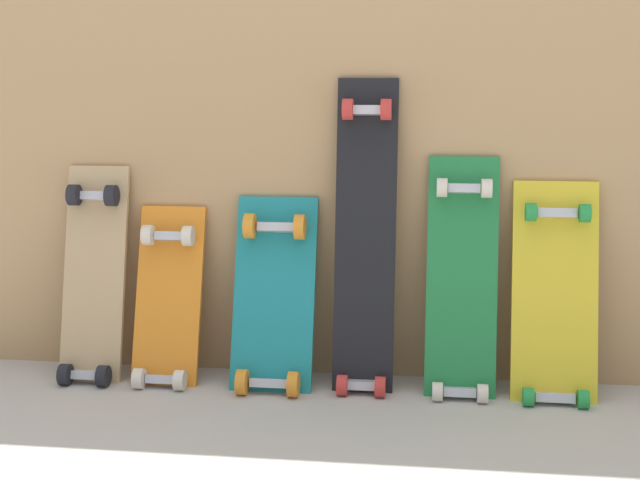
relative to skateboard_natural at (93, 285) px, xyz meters
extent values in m
plane|color=#B2AAA0|center=(0.66, 0.05, -0.27)|extent=(12.00, 12.00, 0.00)
cube|color=tan|center=(0.66, 0.12, 0.60)|extent=(2.45, 0.04, 1.73)
cube|color=tan|center=(0.00, 0.01, 0.00)|extent=(0.18, 0.18, 0.67)
cube|color=#B7B7BF|center=(0.00, -0.08, -0.24)|extent=(0.08, 0.04, 0.03)
cube|color=#B7B7BF|center=(0.00, 0.05, 0.25)|extent=(0.08, 0.04, 0.03)
cylinder|color=black|center=(-0.06, -0.10, -0.24)|extent=(0.03, 0.06, 0.06)
cylinder|color=black|center=(0.06, -0.10, -0.24)|extent=(0.03, 0.06, 0.06)
cylinder|color=black|center=(-0.06, 0.03, 0.25)|extent=(0.03, 0.06, 0.06)
cylinder|color=black|center=(0.06, 0.03, 0.25)|extent=(0.03, 0.06, 0.06)
cube|color=orange|center=(0.22, 0.00, -0.06)|extent=(0.19, 0.19, 0.56)
cube|color=#B7B7BF|center=(0.22, -0.08, -0.25)|extent=(0.08, 0.04, 0.03)
cube|color=#B7B7BF|center=(0.22, 0.04, 0.14)|extent=(0.08, 0.04, 0.03)
cylinder|color=beige|center=(0.16, -0.10, -0.24)|extent=(0.03, 0.06, 0.06)
cylinder|color=beige|center=(0.28, -0.10, -0.24)|extent=(0.03, 0.06, 0.06)
cylinder|color=beige|center=(0.16, 0.03, 0.14)|extent=(0.03, 0.06, 0.06)
cylinder|color=beige|center=(0.28, 0.03, 0.14)|extent=(0.03, 0.06, 0.06)
cube|color=#197A7F|center=(0.53, 0.00, -0.04)|extent=(0.23, 0.20, 0.59)
cube|color=#B7B7BF|center=(0.53, -0.09, -0.24)|extent=(0.10, 0.04, 0.03)
cube|color=#B7B7BF|center=(0.53, 0.04, 0.17)|extent=(0.10, 0.04, 0.03)
cylinder|color=orange|center=(0.45, -0.11, -0.23)|extent=(0.03, 0.07, 0.07)
cylinder|color=orange|center=(0.60, -0.11, -0.23)|extent=(0.03, 0.07, 0.07)
cylinder|color=orange|center=(0.45, 0.02, 0.18)|extent=(0.03, 0.07, 0.07)
cylinder|color=orange|center=(0.60, 0.02, 0.18)|extent=(0.03, 0.07, 0.07)
cube|color=black|center=(0.78, 0.02, 0.12)|extent=(0.17, 0.16, 0.92)
cube|color=#B7B7BF|center=(0.78, -0.06, -0.24)|extent=(0.08, 0.04, 0.03)
cube|color=#B7B7BF|center=(0.78, 0.05, 0.50)|extent=(0.08, 0.04, 0.03)
cylinder|color=red|center=(0.73, -0.08, -0.24)|extent=(0.03, 0.06, 0.06)
cylinder|color=red|center=(0.83, -0.08, -0.24)|extent=(0.03, 0.06, 0.06)
cylinder|color=red|center=(0.73, 0.04, 0.50)|extent=(0.03, 0.06, 0.06)
cylinder|color=red|center=(0.83, 0.04, 0.50)|extent=(0.03, 0.06, 0.06)
cube|color=#1E7238|center=(1.04, 0.01, 0.02)|extent=(0.19, 0.18, 0.71)
cube|color=#B7B7BF|center=(1.04, -0.07, -0.25)|extent=(0.09, 0.04, 0.03)
cube|color=#B7B7BF|center=(1.04, 0.05, 0.29)|extent=(0.09, 0.04, 0.03)
cylinder|color=beige|center=(0.98, -0.09, -0.24)|extent=(0.03, 0.05, 0.05)
cylinder|color=beige|center=(1.10, -0.09, -0.24)|extent=(0.03, 0.05, 0.05)
cylinder|color=beige|center=(0.98, 0.03, 0.29)|extent=(0.03, 0.05, 0.05)
cylinder|color=beige|center=(1.10, 0.03, 0.29)|extent=(0.03, 0.05, 0.05)
cube|color=gold|center=(1.29, 0.01, -0.02)|extent=(0.23, 0.19, 0.65)
cube|color=#B7B7BF|center=(1.29, -0.08, -0.25)|extent=(0.10, 0.04, 0.03)
cube|color=#B7B7BF|center=(1.29, 0.05, 0.23)|extent=(0.10, 0.04, 0.03)
cylinder|color=#268C3F|center=(1.22, -0.10, -0.24)|extent=(0.03, 0.05, 0.05)
cylinder|color=#268C3F|center=(1.36, -0.10, -0.24)|extent=(0.03, 0.05, 0.05)
cylinder|color=#268C3F|center=(1.22, 0.03, 0.23)|extent=(0.03, 0.05, 0.05)
cylinder|color=#268C3F|center=(1.36, 0.03, 0.23)|extent=(0.03, 0.05, 0.05)
camera|label=1|loc=(0.95, -2.37, 0.59)|focal=49.82mm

